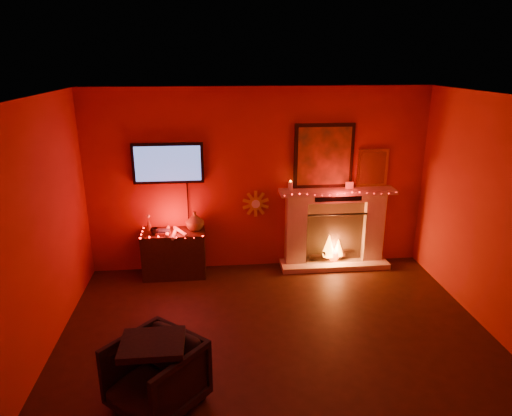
{
  "coord_description": "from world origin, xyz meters",
  "views": [
    {
      "loc": [
        -0.7,
        -3.96,
        3.07
      ],
      "look_at": [
        -0.12,
        1.7,
        1.19
      ],
      "focal_mm": 32.0,
      "sensor_mm": 36.0,
      "label": 1
    }
  ],
  "objects_px": {
    "fireplace": "(334,220)",
    "console_table": "(175,251)",
    "tv": "(168,163)",
    "sunburst_clock": "(256,204)",
    "armchair": "(156,375)"
  },
  "relations": [
    {
      "from": "fireplace",
      "to": "tv",
      "type": "bearing_deg",
      "value": 178.5
    },
    {
      "from": "console_table",
      "to": "fireplace",
      "type": "bearing_deg",
      "value": 3.05
    },
    {
      "from": "fireplace",
      "to": "armchair",
      "type": "relative_size",
      "value": 2.96
    },
    {
      "from": "fireplace",
      "to": "tv",
      "type": "height_order",
      "value": "fireplace"
    },
    {
      "from": "console_table",
      "to": "tv",
      "type": "bearing_deg",
      "value": 102.81
    },
    {
      "from": "fireplace",
      "to": "sunburst_clock",
      "type": "bearing_deg",
      "value": 175.63
    },
    {
      "from": "console_table",
      "to": "armchair",
      "type": "xyz_separation_m",
      "value": [
        0.0,
        -2.7,
        -0.05
      ]
    },
    {
      "from": "sunburst_clock",
      "to": "armchair",
      "type": "distance_m",
      "value": 3.23
    },
    {
      "from": "sunburst_clock",
      "to": "console_table",
      "type": "relative_size",
      "value": 0.42
    },
    {
      "from": "fireplace",
      "to": "tv",
      "type": "xyz_separation_m",
      "value": [
        -2.44,
        0.06,
        0.92
      ]
    },
    {
      "from": "sunburst_clock",
      "to": "tv",
      "type": "bearing_deg",
      "value": -178.76
    },
    {
      "from": "console_table",
      "to": "armchair",
      "type": "bearing_deg",
      "value": -89.94
    },
    {
      "from": "fireplace",
      "to": "console_table",
      "type": "distance_m",
      "value": 2.42
    },
    {
      "from": "armchair",
      "to": "console_table",
      "type": "bearing_deg",
      "value": 132.04
    },
    {
      "from": "sunburst_clock",
      "to": "console_table",
      "type": "xyz_separation_m",
      "value": [
        -1.21,
        -0.22,
        -0.62
      ]
    }
  ]
}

